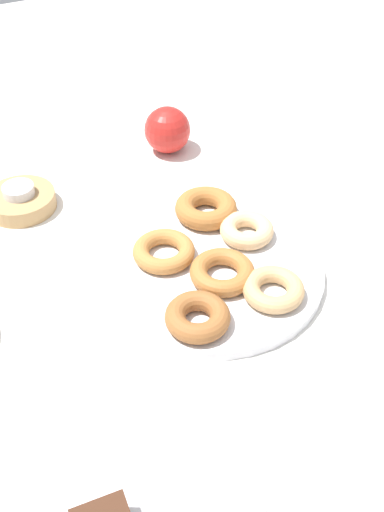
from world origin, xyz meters
The scene contains 11 objects.
ground_plane centered at (0.00, 0.00, 0.00)m, with size 2.40×2.40×0.00m, color white.
donut_plate centered at (0.00, 0.00, 0.01)m, with size 0.31×0.31×0.01m, color silver.
donut_0 centered at (0.03, -0.08, 0.03)m, with size 0.08×0.08×0.02m, color #EABC84.
donut_1 centered at (0.05, 0.05, 0.03)m, with size 0.09×0.09×0.02m, color #BC7A3D.
donut_2 centered at (-0.09, 0.07, 0.03)m, with size 0.08×0.08×0.03m, color #995B2D.
donut_3 centered at (-0.03, 0.00, 0.03)m, with size 0.09×0.09×0.02m, color #AD6B33.
donut_4 centered at (0.10, -0.05, 0.03)m, with size 0.09×0.09×0.03m, color #AD6B33.
donut_5 centered at (-0.09, -0.04, 0.03)m, with size 0.08×0.08×0.02m, color tan.
candle_holder centered at (0.27, 0.19, 0.01)m, with size 0.11×0.11×0.03m, color tan.
tealight centered at (0.27, 0.19, 0.03)m, with size 0.05×0.05×0.01m, color silver.
apple centered at (0.32, -0.09, 0.04)m, with size 0.08×0.08×0.08m, color red.
Camera 1 is at (-0.53, 0.31, 0.57)m, focal length 42.38 mm.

